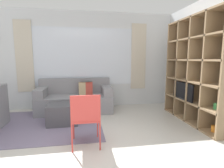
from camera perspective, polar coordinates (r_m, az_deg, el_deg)
name	(u,v)px	position (r m, az deg, el deg)	size (l,w,h in m)	color
wall_back	(84,60)	(5.09, -8.99, 7.75)	(6.35, 0.11, 2.70)	silver
wall_right	(204,61)	(4.43, 27.74, 6.77)	(0.07, 4.25, 2.70)	silver
area_rug	(40,125)	(4.10, -22.52, -12.13)	(2.57, 2.01, 0.01)	slate
shelving_unit	(197,71)	(4.21, 26.09, 3.72)	(0.43, 1.89, 2.27)	#515660
couch_main	(76,99)	(4.75, -11.82, -4.91)	(1.91, 0.83, 0.86)	gray
ottoman	(63,114)	(3.92, -15.73, -9.47)	(0.63, 0.48, 0.44)	#47474C
folding_chair	(86,116)	(2.78, -8.60, -10.18)	(0.44, 0.46, 0.86)	#CC3D38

